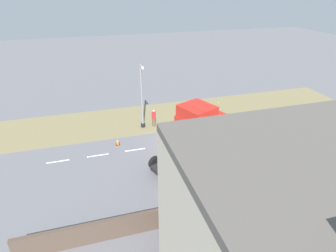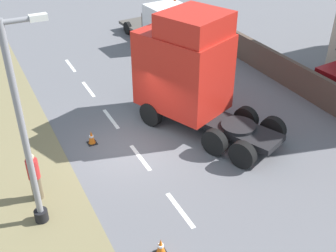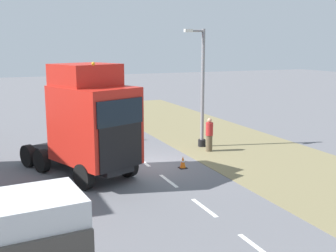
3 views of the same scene
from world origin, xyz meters
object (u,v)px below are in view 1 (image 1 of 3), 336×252
at_px(parked_car, 208,230).
at_px(lamp_post, 142,101).
at_px(lorry_cab, 198,133).
at_px(flatbed_truck, 317,149).
at_px(pedestrian, 154,118).
at_px(traffic_cone_lead, 184,132).
at_px(traffic_cone_trailing, 118,142).

bearing_deg(parked_car, lamp_post, 177.10).
height_order(lorry_cab, flatbed_truck, lorry_cab).
distance_m(lorry_cab, pedestrian, 7.23).
bearing_deg(lamp_post, parked_car, 2.38).
height_order(traffic_cone_lead, traffic_cone_trailing, same).
height_order(lorry_cab, lamp_post, lamp_post).
height_order(parked_car, traffic_cone_trailing, parked_car).
bearing_deg(traffic_cone_trailing, parked_car, 16.11).
distance_m(parked_car, lamp_post, 14.95).
distance_m(pedestrian, traffic_cone_lead, 3.53).
xyz_separation_m(lorry_cab, lamp_post, (-6.85, -3.11, 0.45)).
xyz_separation_m(lorry_cab, pedestrian, (-6.77, -2.01, -1.53)).
xyz_separation_m(flatbed_truck, traffic_cone_lead, (-7.35, -8.61, -1.04)).
distance_m(pedestrian, traffic_cone_trailing, 4.80).
height_order(lorry_cab, pedestrian, lorry_cab).
bearing_deg(parked_car, pedestrian, 172.85).
bearing_deg(lorry_cab, pedestrian, 173.92).
distance_m(traffic_cone_lead, traffic_cone_trailing, 6.28).
distance_m(lorry_cab, lamp_post, 7.54).
height_order(flatbed_truck, pedestrian, flatbed_truck).
bearing_deg(lorry_cab, flatbed_truck, 47.60).
distance_m(flatbed_truck, traffic_cone_lead, 11.37).
height_order(parked_car, lamp_post, lamp_post).
bearing_deg(flatbed_truck, lorry_cab, 65.29).
bearing_deg(lamp_post, pedestrian, 86.19).
distance_m(flatbed_truck, parked_car, 12.35).
xyz_separation_m(parked_car, traffic_cone_lead, (-12.13, 2.78, -0.67)).
distance_m(parked_car, pedestrian, 14.75).
relative_size(lorry_cab, pedestrian, 3.59).
xyz_separation_m(flatbed_truck, pedestrian, (-9.97, -10.90, -0.44)).
xyz_separation_m(lamp_post, pedestrian, (0.07, 1.10, -1.98)).
height_order(lamp_post, traffic_cone_trailing, lamp_post).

